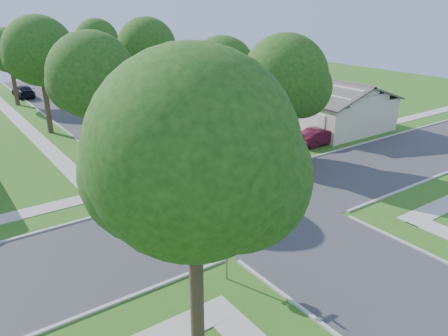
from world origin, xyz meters
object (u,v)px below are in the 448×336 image
house_ne_far (204,79)px  tree_w_mid (40,54)px  stop_sign_sw (227,234)px  tree_w_far (9,52)px  car_curb_west (23,91)px  stop_sign_ne (259,136)px  car_driveway (320,136)px  tree_e_mid (147,50)px  house_ne_near (310,105)px  tree_ne_corner (285,81)px  tree_e_far (97,43)px  tree_w_near (93,79)px  tree_sw_corner (195,163)px  tree_e_near (223,73)px  car_curb_east (129,109)px

house_ne_far → tree_w_mid: bearing=-158.8°
stop_sign_sw → tree_w_mid: bearing=89.9°
tree_w_far → car_curb_west: (1.45, 4.05, -4.83)m
stop_sign_ne → car_driveway: stop_sign_ne is taller
tree_e_mid → house_ne_near: tree_e_mid is taller
stop_sign_ne → tree_w_mid: size_ratio=0.31×
tree_w_far → car_curb_west: size_ratio=1.73×
tree_ne_corner → car_driveway: 7.24m
stop_sign_ne → tree_w_mid: 19.31m
tree_e_mid → car_curb_west: (-7.96, 17.05, -5.58)m
stop_sign_ne → tree_w_far: 30.96m
tree_e_far → tree_w_near: (-9.40, -25.00, 0.14)m
house_ne_far → tree_sw_corner: bearing=-123.1°
tree_sw_corner → tree_ne_corner: tree_sw_corner is taller
tree_w_far → tree_ne_corner: (11.01, -29.80, 0.09)m
house_ne_near → car_driveway: bearing=-129.3°
tree_ne_corner → car_curb_west: size_ratio=1.87×
tree_w_near → house_ne_near: bearing=5.5°
stop_sign_sw → tree_e_near: size_ratio=0.36×
tree_w_near → tree_w_mid: tree_w_mid is taller
stop_sign_ne → tree_w_near: size_ratio=0.33×
tree_ne_corner → house_ne_near: size_ratio=0.64×
tree_ne_corner → tree_e_far: bearing=93.1°
tree_e_near → stop_sign_sw: bearing=-124.6°
tree_w_mid → tree_w_far: bearing=90.0°
tree_e_mid → tree_e_far: bearing=90.0°
house_ne_far → car_curb_east: size_ratio=3.40×
tree_ne_corner → car_driveway: size_ratio=2.17×
tree_w_near → tree_e_far: bearing=69.4°
tree_w_far → house_ne_far: 21.61m
stop_sign_sw → tree_w_near: bearing=89.8°
tree_w_mid → car_curb_east: bearing=11.9°
tree_e_far → car_driveway: tree_e_far is taller
tree_e_mid → house_ne_near: size_ratio=0.68×
tree_ne_corner → car_curb_west: 35.52m
house_ne_near → car_driveway: house_ne_near is taller
house_ne_far → tree_e_far: bearing=156.0°
tree_w_near → tree_ne_corner: bearing=-23.6°
stop_sign_sw → car_curb_east: (7.90, 27.36, -1.35)m
stop_sign_sw → car_curb_west: (1.50, 42.76, -1.36)m
tree_w_far → tree_e_mid: bearing=-54.1°
tree_e_mid → tree_sw_corner: 30.54m
tree_e_mid → tree_e_far: size_ratio=1.06×
tree_e_near → tree_e_far: tree_e_far is taller
tree_e_mid → stop_sign_ne: bearing=-90.2°
tree_w_far → house_ne_near: size_ratio=0.59×
tree_w_mid → car_driveway: 23.13m
house_ne_near → car_driveway: 7.15m
tree_e_near → tree_w_far: bearing=110.6°
tree_ne_corner → car_driveway: tree_ne_corner is taller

